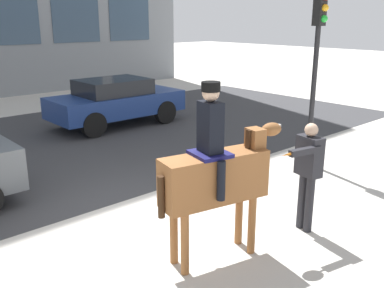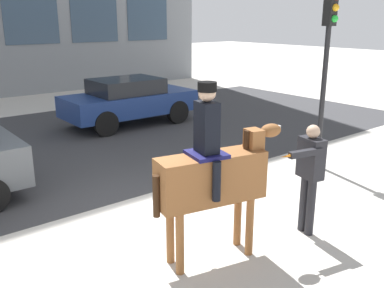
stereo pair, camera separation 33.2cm
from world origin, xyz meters
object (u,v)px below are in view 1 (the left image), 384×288
(street_car_far_lane, at_px, (116,101))
(traffic_light, at_px, (317,51))
(pedestrian_bystander, at_px, (308,169))
(mounted_horse_lead, at_px, (216,173))

(street_car_far_lane, xyz_separation_m, traffic_light, (1.30, -6.07, 1.77))
(pedestrian_bystander, distance_m, traffic_light, 3.62)
(pedestrian_bystander, distance_m, street_car_far_lane, 7.98)
(mounted_horse_lead, distance_m, street_car_far_lane, 8.11)
(street_car_far_lane, relative_size, traffic_light, 1.08)
(pedestrian_bystander, relative_size, street_car_far_lane, 0.42)
(street_car_far_lane, height_order, traffic_light, traffic_light)
(street_car_far_lane, bearing_deg, pedestrian_bystander, -100.63)
(pedestrian_bystander, bearing_deg, mounted_horse_lead, -0.31)
(mounted_horse_lead, height_order, pedestrian_bystander, mounted_horse_lead)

